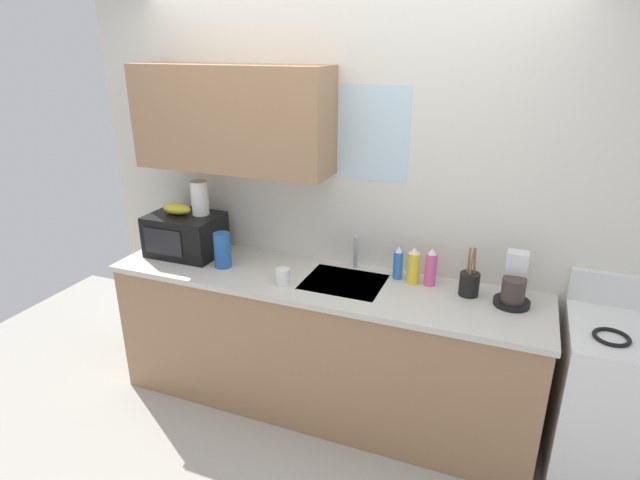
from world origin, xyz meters
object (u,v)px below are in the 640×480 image
(dish_soap_bottle_yellow, at_px, (413,266))
(cereal_canister, at_px, (222,250))
(banana_bunch, at_px, (177,209))
(dish_soap_bottle_pink, at_px, (431,268))
(utensil_crock, at_px, (469,283))
(coffee_maker, at_px, (514,285))
(dish_soap_bottle_blue, at_px, (398,264))
(stove_range, at_px, (618,407))
(paper_towel_roll, at_px, (200,198))
(mug_white, at_px, (283,277))
(microwave, at_px, (186,234))

(dish_soap_bottle_yellow, bearing_deg, cereal_canister, -169.86)
(banana_bunch, relative_size, dish_soap_bottle_pink, 0.88)
(utensil_crock, bearing_deg, dish_soap_bottle_yellow, 173.57)
(coffee_maker, bearing_deg, utensil_crock, 177.15)
(dish_soap_bottle_blue, height_order, utensil_crock, utensil_crock)
(stove_range, relative_size, dish_soap_bottle_blue, 5.31)
(banana_bunch, height_order, paper_towel_roll, paper_towel_roll)
(paper_towel_roll, bearing_deg, banana_bunch, -161.57)
(dish_soap_bottle_pink, height_order, mug_white, dish_soap_bottle_pink)
(banana_bunch, height_order, cereal_canister, banana_bunch)
(coffee_maker, distance_m, utensil_crock, 0.23)
(stove_range, bearing_deg, banana_bunch, 179.00)
(paper_towel_roll, xyz_separation_m, mug_white, (0.70, -0.24, -0.33))
(stove_range, distance_m, coffee_maker, 0.80)
(dish_soap_bottle_blue, xyz_separation_m, mug_white, (-0.60, -0.32, -0.05))
(dish_soap_bottle_yellow, bearing_deg, microwave, -175.87)
(dish_soap_bottle_pink, xyz_separation_m, cereal_canister, (-1.25, -0.22, 0.00))
(microwave, distance_m, mug_white, 0.82)
(stove_range, height_order, utensil_crock, utensil_crock)
(stove_range, xyz_separation_m, microwave, (-2.63, 0.04, 0.58))
(dish_soap_bottle_yellow, distance_m, dish_soap_bottle_pink, 0.10)
(paper_towel_roll, xyz_separation_m, cereal_canister, (0.24, -0.15, -0.27))
(banana_bunch, bearing_deg, paper_towel_roll, 18.43)
(paper_towel_roll, bearing_deg, microwave, -152.83)
(stove_range, xyz_separation_m, coffee_maker, (-0.58, 0.10, 0.55))
(dish_soap_bottle_blue, bearing_deg, banana_bunch, -174.69)
(microwave, relative_size, dish_soap_bottle_blue, 2.26)
(microwave, height_order, utensil_crock, utensil_crock)
(coffee_maker, relative_size, mug_white, 2.95)
(coffee_maker, distance_m, dish_soap_bottle_blue, 0.65)
(coffee_maker, relative_size, utensil_crock, 0.97)
(banana_bunch, height_order, dish_soap_bottle_yellow, banana_bunch)
(dish_soap_bottle_blue, relative_size, cereal_canister, 0.92)
(stove_range, height_order, dish_soap_bottle_yellow, dish_soap_bottle_yellow)
(stove_range, xyz_separation_m, dish_soap_bottle_yellow, (-1.13, 0.15, 0.55))
(mug_white, bearing_deg, banana_bunch, 167.33)
(dish_soap_bottle_blue, xyz_separation_m, cereal_canister, (-1.06, -0.23, 0.02))
(stove_range, height_order, dish_soap_bottle_blue, dish_soap_bottle_blue)
(dish_soap_bottle_blue, xyz_separation_m, dish_soap_bottle_pink, (0.20, -0.02, 0.01))
(microwave, xyz_separation_m, dish_soap_bottle_yellow, (1.49, 0.11, -0.03))
(paper_towel_roll, bearing_deg, cereal_canister, -32.01)
(paper_towel_roll, height_order, dish_soap_bottle_yellow, paper_towel_roll)
(banana_bunch, bearing_deg, stove_range, -1.00)
(banana_bunch, relative_size, mug_white, 2.11)
(coffee_maker, xyz_separation_m, dish_soap_bottle_pink, (-0.45, 0.06, 0.00))
(microwave, bearing_deg, stove_range, -0.98)
(cereal_canister, height_order, utensil_crock, utensil_crock)
(paper_towel_roll, xyz_separation_m, dish_soap_bottle_yellow, (1.39, 0.06, -0.28))
(cereal_canister, bearing_deg, paper_towel_roll, 147.99)
(banana_bunch, distance_m, mug_white, 0.90)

